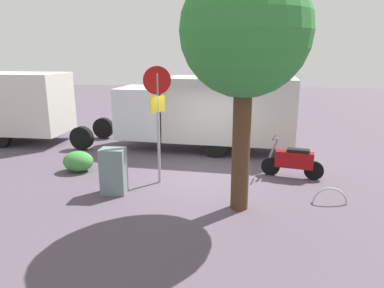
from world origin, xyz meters
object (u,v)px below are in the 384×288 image
at_px(motorcycle, 294,161).
at_px(bike_rack_hoop, 329,203).
at_px(box_truck_near, 204,109).
at_px(stop_sign, 158,107).
at_px(utility_cabinet, 114,171).
at_px(street_tree, 245,34).

distance_m(motorcycle, bike_rack_hoop, 2.01).
bearing_deg(bike_rack_hoop, box_truck_near, -52.35).
xyz_separation_m(box_truck_near, bike_rack_hoop, (-3.60, 4.66, -1.56)).
distance_m(stop_sign, utility_cabinet, 2.10).
distance_m(street_tree, utility_cabinet, 4.76).
distance_m(box_truck_near, stop_sign, 3.92).
height_order(motorcycle, bike_rack_hoop, motorcycle).
bearing_deg(motorcycle, street_tree, 67.52).
relative_size(motorcycle, street_tree, 0.33).
distance_m(street_tree, bike_rack_hoop, 4.62).
xyz_separation_m(street_tree, bike_rack_hoop, (-2.23, -0.53, -4.01)).
bearing_deg(street_tree, box_truck_near, -75.28).
height_order(utility_cabinet, bike_rack_hoop, utility_cabinet).
bearing_deg(box_truck_near, bike_rack_hoop, 131.81).
distance_m(utility_cabinet, bike_rack_hoop, 5.56).
height_order(box_truck_near, stop_sign, stop_sign).
relative_size(box_truck_near, bike_rack_hoop, 10.01).
bearing_deg(stop_sign, street_tree, 147.75).
bearing_deg(street_tree, utility_cabinet, -8.80).
relative_size(motorcycle, stop_sign, 0.54).
xyz_separation_m(box_truck_near, stop_sign, (0.91, 3.76, 0.64)).
relative_size(box_truck_near, motorcycle, 4.75).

